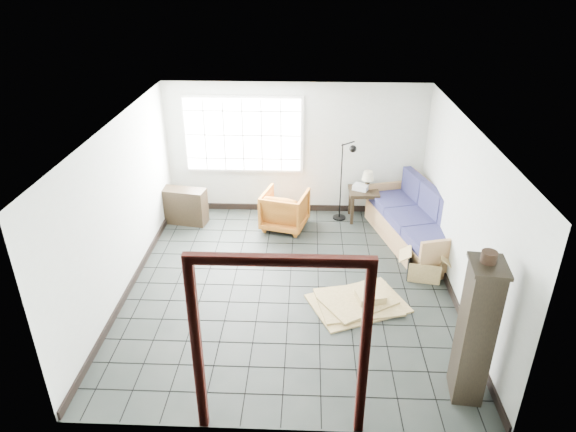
{
  "coord_description": "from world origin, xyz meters",
  "views": [
    {
      "loc": [
        0.24,
        -6.71,
        4.63
      ],
      "look_at": [
        -0.04,
        0.3,
        1.09
      ],
      "focal_mm": 32.0,
      "sensor_mm": 36.0,
      "label": 1
    }
  ],
  "objects_px": {
    "side_table": "(363,195)",
    "tall_shelf": "(476,331)",
    "armchair": "(285,208)",
    "futon_sofa": "(417,224)"
  },
  "relations": [
    {
      "from": "side_table",
      "to": "tall_shelf",
      "type": "distance_m",
      "value": 4.6
    },
    {
      "from": "armchair",
      "to": "side_table",
      "type": "height_order",
      "value": "armchair"
    },
    {
      "from": "armchair",
      "to": "side_table",
      "type": "relative_size",
      "value": 1.31
    },
    {
      "from": "futon_sofa",
      "to": "armchair",
      "type": "bearing_deg",
      "value": 152.37
    },
    {
      "from": "armchair",
      "to": "tall_shelf",
      "type": "height_order",
      "value": "tall_shelf"
    },
    {
      "from": "side_table",
      "to": "tall_shelf",
      "type": "xyz_separation_m",
      "value": [
        0.81,
        -4.51,
        0.4
      ]
    },
    {
      "from": "armchair",
      "to": "futon_sofa",
      "type": "bearing_deg",
      "value": -177.65
    },
    {
      "from": "futon_sofa",
      "to": "tall_shelf",
      "type": "xyz_separation_m",
      "value": [
        -0.07,
        -3.57,
        0.53
      ]
    },
    {
      "from": "armchair",
      "to": "tall_shelf",
      "type": "bearing_deg",
      "value": 134.27
    },
    {
      "from": "side_table",
      "to": "armchair",
      "type": "bearing_deg",
      "value": -164.72
    }
  ]
}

